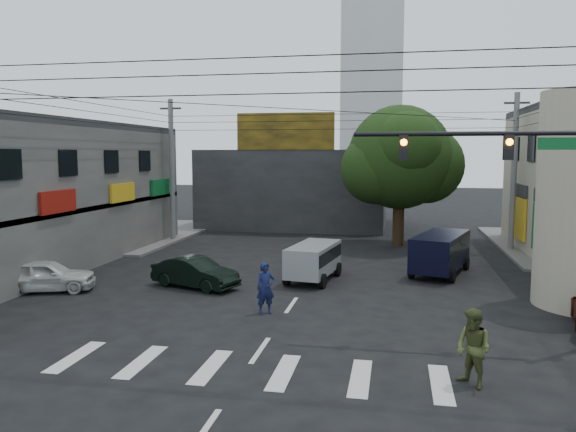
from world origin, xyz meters
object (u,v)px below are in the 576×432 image
(street_tree, at_px, (400,158))
(utility_pole_far_right, at_px, (514,173))
(traffic_gantry, at_px, (537,184))
(traffic_officer, at_px, (266,288))
(pedestrian_olive, at_px, (473,348))
(white_compact, at_px, (45,275))
(dark_sedan, at_px, (195,273))
(silver_minivan, at_px, (313,263))
(navy_van, at_px, (440,254))
(utility_pole_far_left, at_px, (172,171))

(street_tree, xyz_separation_m, utility_pole_far_right, (6.50, -1.00, -0.87))
(street_tree, distance_m, traffic_gantry, 18.42)
(traffic_officer, xyz_separation_m, pedestrian_olive, (6.45, -5.24, 0.04))
(traffic_officer, bearing_deg, traffic_gantry, -40.60)
(street_tree, height_order, traffic_officer, street_tree)
(white_compact, bearing_deg, pedestrian_olive, -131.45)
(utility_pole_far_right, distance_m, pedestrian_olive, 21.35)
(dark_sedan, height_order, pedestrian_olive, pedestrian_olive)
(street_tree, distance_m, pedestrian_olive, 22.03)
(traffic_gantry, bearing_deg, traffic_officer, 168.45)
(traffic_gantry, distance_m, utility_pole_far_right, 17.21)
(silver_minivan, bearing_deg, white_compact, 119.63)
(traffic_gantry, xyz_separation_m, navy_van, (-1.87, 9.83, -3.87))
(dark_sedan, height_order, silver_minivan, silver_minivan)
(utility_pole_far_left, xyz_separation_m, silver_minivan, (10.71, -9.71, -3.78))
(silver_minivan, bearing_deg, utility_pole_far_right, -38.08)
(utility_pole_far_left, bearing_deg, traffic_officer, -57.31)
(navy_van, bearing_deg, utility_pole_far_left, 83.56)
(white_compact, relative_size, navy_van, 0.83)
(navy_van, bearing_deg, pedestrian_olive, -163.79)
(utility_pole_far_left, height_order, white_compact, utility_pole_far_left)
(traffic_gantry, bearing_deg, utility_pole_far_right, 81.06)
(navy_van, xyz_separation_m, traffic_officer, (-6.66, -8.08, -0.03))
(dark_sedan, bearing_deg, utility_pole_far_right, -31.74)
(utility_pole_far_right, distance_m, dark_sedan, 19.65)
(white_compact, bearing_deg, dark_sedan, -91.56)
(silver_minivan, bearing_deg, navy_van, -57.60)
(utility_pole_far_right, height_order, navy_van, utility_pole_far_right)
(street_tree, height_order, traffic_gantry, street_tree)
(utility_pole_far_right, xyz_separation_m, dark_sedan, (-15.08, -11.97, -3.95))
(silver_minivan, height_order, traffic_officer, traffic_officer)
(traffic_officer, bearing_deg, pedestrian_olive, -68.14)
(dark_sedan, relative_size, white_compact, 0.97)
(utility_pole_far_right, xyz_separation_m, silver_minivan, (-10.29, -9.71, -3.78))
(utility_pole_far_left, distance_m, traffic_officer, 18.50)
(utility_pole_far_right, distance_m, white_compact, 25.40)
(utility_pole_far_left, bearing_deg, traffic_gantry, -42.86)
(traffic_gantry, relative_size, traffic_officer, 3.87)
(street_tree, height_order, dark_sedan, street_tree)
(traffic_gantry, relative_size, white_compact, 1.69)
(utility_pole_far_right, distance_m, traffic_officer, 19.29)
(dark_sedan, relative_size, pedestrian_olive, 2.13)
(pedestrian_olive, bearing_deg, utility_pole_far_right, 125.63)
(white_compact, relative_size, silver_minivan, 1.06)
(street_tree, xyz_separation_m, silver_minivan, (-3.79, -10.71, -4.65))
(navy_van, bearing_deg, white_compact, 129.17)
(street_tree, relative_size, dark_sedan, 2.10)
(utility_pole_far_left, height_order, dark_sedan, utility_pole_far_left)
(street_tree, height_order, utility_pole_far_left, utility_pole_far_left)
(traffic_officer, distance_m, pedestrian_olive, 8.31)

